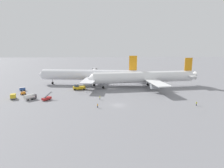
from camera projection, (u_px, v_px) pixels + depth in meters
ground_plane at (118, 105)px, 75.05m from camera, size 600.00×600.00×0.00m
airliner_at_gate_left at (89, 75)px, 112.69m from camera, size 59.92×43.18×16.89m
airliner_being_pushed at (144, 77)px, 106.11m from camera, size 60.99×44.43×15.81m
pushback_tug at (79, 87)px, 101.11m from camera, size 9.64×4.11×2.85m
gse_fuel_bowser_stubby at (30, 97)px, 82.34m from camera, size 4.81×4.77×2.40m
gse_container_dolly_flat at (13, 96)px, 83.45m from camera, size 3.02×3.69×2.15m
gse_belt_loader_portside at (47, 98)px, 81.85m from camera, size 3.57×4.88×3.02m
gse_gpu_cart_small at (23, 93)px, 90.63m from camera, size 2.56×2.64×1.90m
gse_baggage_cart_trailing at (22, 89)px, 98.71m from camera, size 3.14×2.84×1.71m
ground_crew_ramp_agent_by_cones at (100, 98)px, 82.37m from camera, size 0.36×0.36×1.71m
ground_crew_wing_walker_right at (196, 104)px, 74.20m from camera, size 0.43×0.40×1.66m
ground_crew_marshaller_foreground at (98, 106)px, 71.76m from camera, size 0.36×0.36×1.61m
jet_bridge at (95, 71)px, 137.83m from camera, size 4.22×16.86×6.35m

